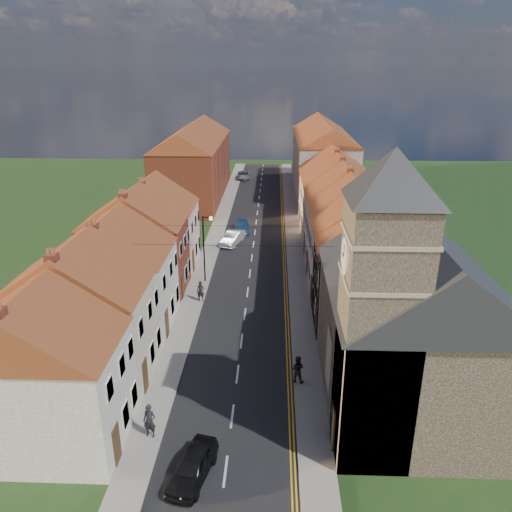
% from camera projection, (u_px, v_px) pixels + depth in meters
% --- Properties ---
extents(ground, '(160.00, 160.00, 0.00)m').
position_uv_depth(ground, '(229.00, 442.00, 25.76)').
color(ground, '#27401B').
rests_on(ground, ground).
extents(road, '(7.00, 90.00, 0.02)m').
position_uv_depth(road, '(253.00, 244.00, 53.69)').
color(road, black).
rests_on(road, ground).
extents(pavement_left, '(1.80, 90.00, 0.12)m').
position_uv_depth(pavement_left, '(213.00, 243.00, 53.83)').
color(pavement_left, '#9F9890').
rests_on(pavement_left, ground).
extents(pavement_right, '(1.80, 90.00, 0.12)m').
position_uv_depth(pavement_right, '(294.00, 244.00, 53.52)').
color(pavement_right, '#9F9890').
rests_on(pavement_right, ground).
extents(church, '(11.25, 14.25, 15.20)m').
position_uv_depth(church, '(408.00, 314.00, 26.40)').
color(church, '#342924').
rests_on(church, ground).
extents(cottage_r_tudor, '(8.30, 5.20, 9.00)m').
position_uv_depth(cottage_r_tudor, '(373.00, 270.00, 35.64)').
color(cottage_r_tudor, beige).
rests_on(cottage_r_tudor, ground).
extents(cottage_r_white_near, '(8.30, 6.00, 9.00)m').
position_uv_depth(cottage_r_white_near, '(361.00, 244.00, 40.67)').
color(cottage_r_white_near, beige).
rests_on(cottage_r_white_near, ground).
extents(cottage_r_cream_mid, '(8.30, 5.20, 9.00)m').
position_uv_depth(cottage_r_cream_mid, '(352.00, 224.00, 45.69)').
color(cottage_r_cream_mid, beige).
rests_on(cottage_r_cream_mid, ground).
extents(cottage_r_pink, '(8.30, 6.00, 9.00)m').
position_uv_depth(cottage_r_pink, '(344.00, 208.00, 50.72)').
color(cottage_r_pink, '#FED2C9').
rests_on(cottage_r_pink, ground).
extents(cottage_r_white_far, '(8.30, 5.20, 9.00)m').
position_uv_depth(cottage_r_white_far, '(338.00, 195.00, 55.75)').
color(cottage_r_white_far, white).
rests_on(cottage_r_white_far, ground).
extents(cottage_r_cream_far, '(8.30, 6.00, 9.00)m').
position_uv_depth(cottage_r_cream_far, '(333.00, 184.00, 60.78)').
color(cottage_r_cream_far, '#FED2C9').
rests_on(cottage_r_cream_far, ground).
extents(cottage_l_brick_near, '(8.30, 5.70, 8.80)m').
position_uv_depth(cottage_l_brick_near, '(37.00, 369.00, 24.26)').
color(cottage_l_brick_near, white).
rests_on(cottage_l_brick_near, ground).
extents(cottage_l_cream, '(8.30, 6.30, 9.10)m').
position_uv_depth(cottage_l_cream, '(80.00, 311.00, 29.61)').
color(cottage_l_cream, beige).
rests_on(cottage_l_cream, ground).
extents(cottage_l_white, '(8.30, 6.90, 8.80)m').
position_uv_depth(cottage_l_white, '(113.00, 271.00, 35.63)').
color(cottage_l_white, white).
rests_on(cottage_l_white, ground).
extents(cottage_l_brick_mid, '(8.30, 5.70, 9.10)m').
position_uv_depth(cottage_l_brick_mid, '(135.00, 241.00, 41.25)').
color(cottage_l_brick_mid, '#97432C').
rests_on(cottage_l_brick_mid, ground).
extents(cottage_l_pink, '(8.30, 6.30, 8.80)m').
position_uv_depth(cottage_l_pink, '(152.00, 222.00, 46.71)').
color(cottage_l_pink, '#FED2C9').
rests_on(cottage_l_pink, ground).
extents(block_right_far, '(8.30, 24.20, 10.50)m').
position_uv_depth(block_right_far, '(322.00, 155.00, 74.73)').
color(block_right_far, beige).
rests_on(block_right_far, ground).
extents(block_left_far, '(8.30, 24.20, 10.50)m').
position_uv_depth(block_left_far, '(194.00, 160.00, 70.72)').
color(block_left_far, '#97432C').
rests_on(block_left_far, ground).
extents(lamppost, '(0.88, 0.15, 6.00)m').
position_uv_depth(lamppost, '(205.00, 245.00, 43.24)').
color(lamppost, black).
rests_on(lamppost, pavement_left).
extents(car_near, '(2.38, 4.04, 1.29)m').
position_uv_depth(car_near, '(193.00, 466.00, 23.36)').
color(car_near, black).
rests_on(car_near, ground).
extents(car_mid, '(2.57, 4.44, 1.38)m').
position_uv_depth(car_mid, '(233.00, 238.00, 53.63)').
color(car_mid, silver).
rests_on(car_mid, ground).
extents(car_far, '(2.06, 4.26, 1.20)m').
position_uv_depth(car_far, '(242.00, 227.00, 57.51)').
color(car_far, navy).
rests_on(car_far, ground).
extents(car_distant, '(2.11, 4.49, 1.24)m').
position_uv_depth(car_distant, '(243.00, 175.00, 83.55)').
color(car_distant, '#96979D').
rests_on(car_distant, ground).
extents(pedestrian_left, '(0.76, 0.58, 1.89)m').
position_uv_depth(pedestrian_left, '(150.00, 421.00, 25.68)').
color(pedestrian_left, black).
rests_on(pedestrian_left, pavement_left).
extents(pedestrian_right, '(1.00, 0.86, 1.76)m').
position_uv_depth(pedestrian_right, '(297.00, 369.00, 30.14)').
color(pedestrian_right, black).
rests_on(pedestrian_right, pavement_right).
extents(pedestrian_left_b, '(0.67, 0.49, 1.71)m').
position_uv_depth(pedestrian_left_b, '(201.00, 291.00, 40.44)').
color(pedestrian_left_b, black).
rests_on(pedestrian_left_b, pavement_left).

